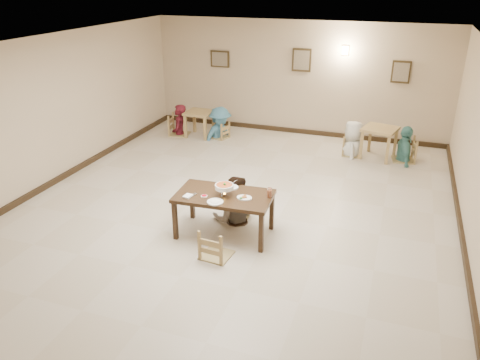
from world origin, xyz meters
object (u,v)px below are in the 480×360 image
at_px(main_diner, 234,177).
at_px(bg_table_right, 380,133).
at_px(curry_warmer, 224,187).
at_px(drink_glass, 270,193).
at_px(bg_diner_a, 178,105).
at_px(bg_chair_ll, 179,116).
at_px(bg_chair_lr, 220,122).
at_px(bg_chair_rl, 353,137).
at_px(bg_chair_rr, 406,139).
at_px(chair_near, 216,229).
at_px(bg_diner_d, 408,126).
at_px(bg_diner_c, 355,121).
at_px(chair_far, 238,195).
at_px(bg_diner_b, 220,107).
at_px(bg_table_left, 199,116).
at_px(main_table, 224,199).

height_order(main_diner, bg_table_right, main_diner).
relative_size(main_diner, curry_warmer, 4.84).
xyz_separation_m(drink_glass, bg_diner_a, (-3.84, 4.43, 0.03)).
relative_size(main_diner, bg_chair_ll, 1.54).
bearing_deg(bg_chair_lr, bg_chair_rl, 104.76).
bearing_deg(bg_chair_rl, bg_chair_rr, -91.54).
height_order(chair_near, bg_diner_a, bg_diner_a).
xyz_separation_m(curry_warmer, bg_diner_d, (2.74, 4.64, -0.06)).
distance_m(bg_chair_rl, bg_diner_c, 0.38).
height_order(bg_diner_a, bg_diner_c, bg_diner_c).
bearing_deg(bg_diner_d, bg_diner_c, 79.14).
xyz_separation_m(chair_far, main_diner, (-0.02, -0.11, 0.39)).
relative_size(bg_chair_rl, bg_diner_d, 0.56).
relative_size(bg_table_right, bg_diner_b, 0.53).
bearing_deg(chair_near, bg_diner_a, -53.37).
relative_size(chair_near, bg_table_left, 1.38).
distance_m(curry_warmer, bg_chair_rr, 5.40).
bearing_deg(bg_chair_rl, bg_table_right, -91.07).
bearing_deg(bg_chair_rr, bg_diner_d, 80.82).
distance_m(bg_table_right, bg_diner_a, 5.28).
distance_m(main_diner, bg_chair_rr, 4.93).
bearing_deg(bg_diner_c, chair_far, -28.63).
height_order(chair_near, bg_table_right, chair_near).
relative_size(bg_chair_rr, bg_diner_b, 0.62).
relative_size(chair_far, chair_near, 0.93).
distance_m(chair_far, bg_diner_b, 4.51).
distance_m(bg_table_left, bg_chair_lr, 0.59).
xyz_separation_m(chair_near, bg_chair_lr, (-2.08, 5.38, -0.04)).
distance_m(main_table, bg_diner_a, 5.54).
bearing_deg(chair_near, main_diner, -78.03).
relative_size(bg_chair_lr, bg_diner_d, 0.51).
bearing_deg(bg_diner_d, drink_glass, 143.53).
distance_m(bg_chair_ll, bg_diner_d, 5.88).
bearing_deg(bg_chair_rl, bg_diner_c, -156.01).
relative_size(curry_warmer, bg_chair_rr, 0.33).
bearing_deg(chair_far, bg_diner_b, 110.90).
xyz_separation_m(curry_warmer, bg_chair_ll, (-3.13, 4.62, -0.37)).
bearing_deg(main_table, bg_diner_c, 67.73).
xyz_separation_m(bg_table_right, bg_diner_a, (-5.27, -0.01, 0.23)).
bearing_deg(bg_chair_lr, bg_diner_a, -67.67).
distance_m(bg_table_right, bg_diner_d, 0.64).
relative_size(bg_chair_lr, bg_chair_rl, 0.92).
relative_size(bg_table_right, bg_diner_c, 0.53).
bearing_deg(bg_diner_c, bg_table_left, -98.07).
relative_size(bg_table_left, bg_chair_lr, 0.80).
bearing_deg(bg_chair_lr, main_diner, 41.68).
bearing_deg(bg_diner_a, bg_chair_lr, 80.87).
bearing_deg(bg_diner_c, chair_near, -22.17).
bearing_deg(bg_chair_lr, bg_diner_d, 105.52).
bearing_deg(bg_diner_b, main_diner, -129.33).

